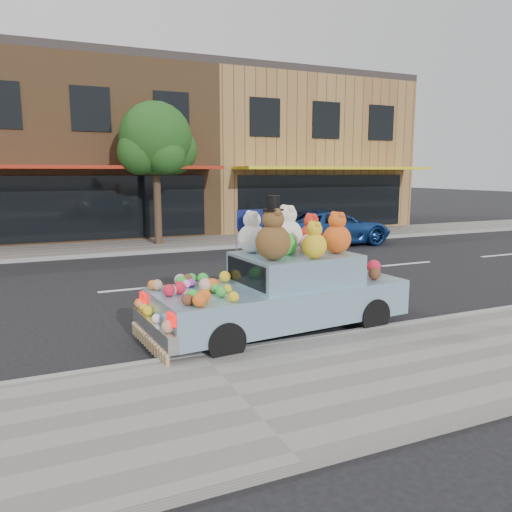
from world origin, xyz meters
TOP-DOWN VIEW (x-y plane):
  - ground at (0.00, 0.00)m, footprint 120.00×120.00m
  - near_sidewalk at (0.00, -6.50)m, footprint 60.00×3.00m
  - far_sidewalk at (0.00, 6.50)m, footprint 60.00×3.00m
  - near_kerb at (0.00, -5.00)m, footprint 60.00×0.12m
  - far_kerb at (0.00, 5.00)m, footprint 60.00×0.12m
  - storefront_mid at (0.00, 11.97)m, footprint 10.00×9.80m
  - storefront_right at (10.00, 11.97)m, footprint 10.00×9.80m
  - street_tree at (2.03, 6.55)m, footprint 3.00×2.70m
  - car_blue at (8.11, 4.39)m, footprint 4.75×2.25m
  - art_car at (1.68, -4.23)m, footprint 4.61×2.11m

SIDE VIEW (x-z plane):
  - ground at x=0.00m, z-range 0.00..0.00m
  - near_sidewalk at x=0.00m, z-range 0.00..0.12m
  - far_sidewalk at x=0.00m, z-range 0.00..0.12m
  - near_kerb at x=0.00m, z-range 0.00..0.13m
  - far_kerb at x=0.00m, z-range 0.00..0.13m
  - car_blue at x=8.11m, z-range 0.00..1.31m
  - art_car at x=1.68m, z-range -0.37..2.00m
  - storefront_mid at x=0.00m, z-range -0.01..7.29m
  - storefront_right at x=10.00m, z-range -0.01..7.29m
  - street_tree at x=2.03m, z-range 1.08..6.30m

